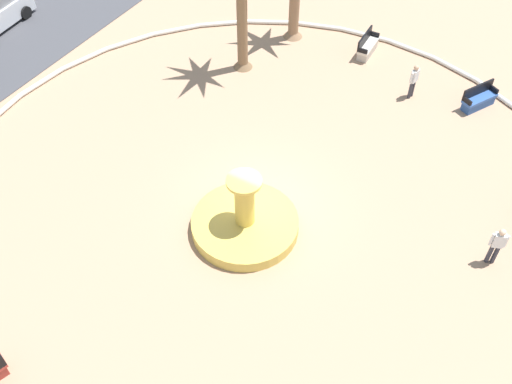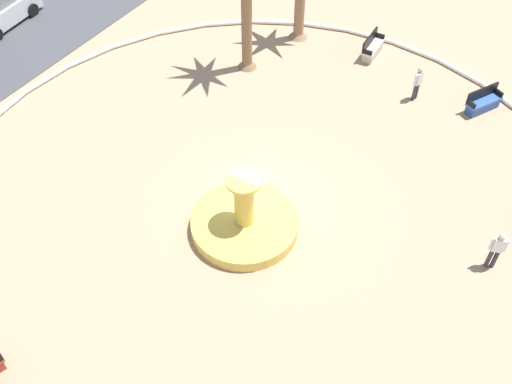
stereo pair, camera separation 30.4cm
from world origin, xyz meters
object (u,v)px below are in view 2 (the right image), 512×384
(person_cyclist_helmet, at_px, (497,249))
(person_pedestrian_stroll, at_px, (418,82))
(bench_southeast, at_px, (372,49))
(bench_north, at_px, (483,103))
(fountain, at_px, (244,222))

(person_cyclist_helmet, relative_size, person_pedestrian_stroll, 1.03)
(bench_southeast, height_order, person_cyclist_helmet, person_cyclist_helmet)
(person_cyclist_helmet, bearing_deg, bench_north, 19.57)
(fountain, distance_m, bench_southeast, 11.69)
(bench_north, height_order, person_cyclist_helmet, person_cyclist_helmet)
(fountain, height_order, bench_southeast, fountain)
(person_cyclist_helmet, height_order, person_pedestrian_stroll, person_cyclist_helmet)
(bench_north, height_order, person_pedestrian_stroll, person_pedestrian_stroll)
(person_pedestrian_stroll, bearing_deg, fountain, 166.98)
(person_cyclist_helmet, bearing_deg, fountain, 111.02)
(bench_southeast, bearing_deg, fountain, -177.01)
(fountain, distance_m, person_pedestrian_stroll, 9.99)
(fountain, distance_m, bench_north, 11.59)
(bench_north, height_order, bench_southeast, same)
(bench_north, xyz_separation_m, person_cyclist_helmet, (-7.61, -2.71, 0.57))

